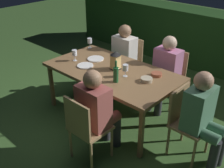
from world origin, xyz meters
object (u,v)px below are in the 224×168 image
(chair_side_right_b, at_px, (171,75))
(person_in_rust, at_px, (98,109))
(person_in_pink, at_px, (165,70))
(lantern_centerpiece, at_px, (116,60))
(bowl_bread, at_px, (147,79))
(wine_glass_c, at_px, (125,68))
(dining_table, at_px, (112,73))
(chair_head_far, at_px, (186,119))
(person_in_cream, at_px, (122,55))
(plate_a, at_px, (96,59))
(plate_b, at_px, (85,66))
(chair_side_right_a, at_px, (129,60))
(wine_glass_a, at_px, (90,41))
(chair_side_left_b, at_px, (86,127))
(person_in_green, at_px, (203,115))
(wine_glass_b, at_px, (74,53))
(green_bottle_on_table, at_px, (116,74))
(bowl_olives, at_px, (157,74))

(chair_side_right_b, bearing_deg, person_in_rust, -90.00)
(person_in_pink, relative_size, lantern_centerpiece, 4.34)
(person_in_pink, bearing_deg, bowl_bread, -78.25)
(wine_glass_c, bearing_deg, dining_table, 174.29)
(chair_head_far, height_order, person_in_cream, person_in_cream)
(lantern_centerpiece, height_order, plate_a, lantern_centerpiece)
(lantern_centerpiece, relative_size, plate_b, 1.14)
(chair_side_right_a, height_order, plate_b, chair_side_right_a)
(person_in_rust, height_order, lantern_centerpiece, person_in_rust)
(dining_table, relative_size, wine_glass_a, 11.12)
(chair_side_left_b, xyz_separation_m, bowl_bread, (0.14, 0.95, 0.29))
(person_in_cream, height_order, wine_glass_c, person_in_cream)
(dining_table, bearing_deg, person_in_green, 0.00)
(dining_table, bearing_deg, chair_head_far, 0.00)
(person_in_rust, xyz_separation_m, wine_glass_a, (-1.28, 1.10, 0.23))
(chair_side_right_b, height_order, wine_glass_b, wine_glass_b)
(person_in_pink, bearing_deg, wine_glass_b, -141.41)
(chair_side_right_b, bearing_deg, person_in_pink, -90.00)
(chair_side_right_b, distance_m, person_in_cream, 0.88)
(plate_a, relative_size, plate_b, 1.07)
(chair_side_right_b, relative_size, chair_side_right_a, 1.00)
(wine_glass_a, distance_m, plate_a, 0.52)
(chair_side_right_b, relative_size, wine_glass_b, 5.15)
(person_in_pink, xyz_separation_m, bowl_bread, (0.14, -0.66, 0.14))
(chair_head_far, bearing_deg, plate_b, -173.92)
(green_bottle_on_table, distance_m, wine_glass_a, 1.29)
(wine_glass_b, height_order, bowl_olives, wine_glass_b)
(person_in_pink, height_order, green_bottle_on_table, person_in_pink)
(chair_head_far, xyz_separation_m, person_in_green, (0.20, 0.00, 0.15))
(dining_table, xyz_separation_m, person_in_green, (1.38, 0.00, -0.06))
(chair_head_far, height_order, lantern_centerpiece, lantern_centerpiece)
(plate_a, xyz_separation_m, plate_b, (0.07, -0.28, 0.00))
(person_in_cream, bearing_deg, wine_glass_c, -46.93)
(plate_a, height_order, plate_b, same)
(person_in_pink, height_order, person_in_cream, same)
(person_in_green, xyz_separation_m, person_in_rust, (-0.96, -0.71, 0.00))
(chair_side_left_b, relative_size, plate_b, 3.73)
(wine_glass_a, relative_size, bowl_olives, 1.16)
(chair_side_left_b, bearing_deg, person_in_rust, 90.00)
(wine_glass_a, xyz_separation_m, plate_b, (0.49, -0.55, -0.11))
(bowl_olives, bearing_deg, chair_side_right_a, 147.17)
(plate_b, relative_size, bowl_bread, 1.52)
(chair_side_right_a, relative_size, person_in_rust, 0.76)
(person_in_cream, relative_size, chair_side_left_b, 1.32)
(wine_glass_c, relative_size, plate_a, 0.68)
(chair_side_right_b, xyz_separation_m, chair_side_right_a, (-0.85, 0.00, 0.00))
(person_in_pink, xyz_separation_m, lantern_centerpiece, (-0.40, -0.66, 0.26))
(chair_side_right_b, relative_size, person_in_cream, 0.76)
(wine_glass_a, xyz_separation_m, wine_glass_c, (1.13, -0.41, 0.00))
(person_in_green, bearing_deg, bowl_olives, 161.95)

